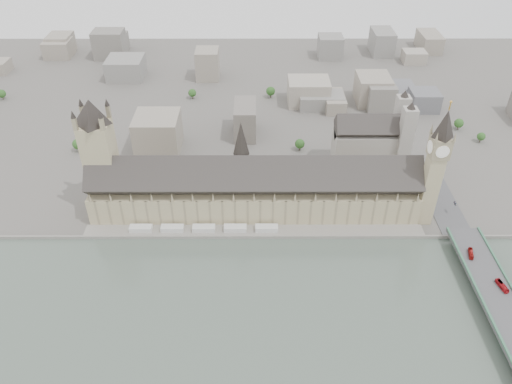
{
  "coord_description": "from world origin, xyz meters",
  "views": [
    {
      "loc": [
        1.04,
        -310.46,
        260.32
      ],
      "look_at": [
        1.58,
        15.27,
        23.43
      ],
      "focal_mm": 35.0,
      "sensor_mm": 36.0,
      "label": 1
    }
  ],
  "objects_px": {
    "red_bus_north": "(471,253)",
    "car_silver": "(502,286)",
    "elizabeth_tower": "(436,160)",
    "red_bus_south": "(502,286)",
    "palace_of_westminster": "(254,190)",
    "victoria_tower": "(99,152)",
    "westminster_abbey": "(373,140)",
    "westminster_bridge": "(498,305)",
    "car_approach": "(455,203)"
  },
  "relations": [
    {
      "from": "westminster_abbey",
      "to": "red_bus_south",
      "type": "distance_m",
      "value": 181.07
    },
    {
      "from": "car_approach",
      "to": "elizabeth_tower",
      "type": "bearing_deg",
      "value": -157.49
    },
    {
      "from": "red_bus_north",
      "to": "red_bus_south",
      "type": "distance_m",
      "value": 33.23
    },
    {
      "from": "westminster_abbey",
      "to": "red_bus_north",
      "type": "height_order",
      "value": "westminster_abbey"
    },
    {
      "from": "car_silver",
      "to": "car_approach",
      "type": "distance_m",
      "value": 92.12
    },
    {
      "from": "palace_of_westminster",
      "to": "victoria_tower",
      "type": "height_order",
      "value": "victoria_tower"
    },
    {
      "from": "victoria_tower",
      "to": "car_silver",
      "type": "xyz_separation_m",
      "value": [
        289.5,
        -101.88,
        -44.18
      ]
    },
    {
      "from": "palace_of_westminster",
      "to": "westminster_abbey",
      "type": "relative_size",
      "value": 3.9
    },
    {
      "from": "victoria_tower",
      "to": "car_approach",
      "type": "height_order",
      "value": "victoria_tower"
    },
    {
      "from": "elizabeth_tower",
      "to": "red_bus_south",
      "type": "xyz_separation_m",
      "value": [
        29.17,
        -84.62,
        -46.14
      ]
    },
    {
      "from": "palace_of_westminster",
      "to": "car_approach",
      "type": "bearing_deg",
      "value": -1.2
    },
    {
      "from": "victoria_tower",
      "to": "elizabeth_tower",
      "type": "bearing_deg",
      "value": -3.96
    },
    {
      "from": "elizabeth_tower",
      "to": "victoria_tower",
      "type": "relative_size",
      "value": 1.07
    },
    {
      "from": "palace_of_westminster",
      "to": "red_bus_north",
      "type": "bearing_deg",
      "value": -22.31
    },
    {
      "from": "victoria_tower",
      "to": "car_approach",
      "type": "distance_m",
      "value": 291.67
    },
    {
      "from": "red_bus_north",
      "to": "car_approach",
      "type": "height_order",
      "value": "red_bus_north"
    },
    {
      "from": "red_bus_north",
      "to": "car_silver",
      "type": "relative_size",
      "value": 2.45
    },
    {
      "from": "red_bus_north",
      "to": "westminster_abbey",
      "type": "bearing_deg",
      "value": 122.9
    },
    {
      "from": "victoria_tower",
      "to": "red_bus_south",
      "type": "relative_size",
      "value": 8.2
    },
    {
      "from": "red_bus_south",
      "to": "westminster_bridge",
      "type": "bearing_deg",
      "value": -127.12
    },
    {
      "from": "red_bus_south",
      "to": "car_approach",
      "type": "distance_m",
      "value": 92.85
    },
    {
      "from": "red_bus_south",
      "to": "victoria_tower",
      "type": "bearing_deg",
      "value": 148.73
    },
    {
      "from": "red_bus_south",
      "to": "car_silver",
      "type": "bearing_deg",
      "value": 53.95
    },
    {
      "from": "westminster_bridge",
      "to": "westminster_abbey",
      "type": "bearing_deg",
      "value": 105.64
    },
    {
      "from": "elizabeth_tower",
      "to": "westminster_abbey",
      "type": "distance_m",
      "value": 96.91
    },
    {
      "from": "victoria_tower",
      "to": "westminster_abbey",
      "type": "relative_size",
      "value": 1.47
    },
    {
      "from": "westminster_bridge",
      "to": "westminster_abbey",
      "type": "xyz_separation_m",
      "value": [
        -51.08,
        182.5,
        19.96
      ]
    },
    {
      "from": "victoria_tower",
      "to": "westminster_abbey",
      "type": "distance_m",
      "value": 244.79
    },
    {
      "from": "victoria_tower",
      "to": "red_bus_north",
      "type": "xyz_separation_m",
      "value": [
        279.35,
        -70.87,
        -43.36
      ]
    },
    {
      "from": "westminster_abbey",
      "to": "red_bus_south",
      "type": "bearing_deg",
      "value": -71.86
    },
    {
      "from": "westminster_bridge",
      "to": "red_bus_south",
      "type": "bearing_deg",
      "value": 64.61
    },
    {
      "from": "palace_of_westminster",
      "to": "westminster_abbey",
      "type": "xyz_separation_m",
      "value": [
        110.92,
        75.3,
        2.38
      ]
    },
    {
      "from": "car_approach",
      "to": "red_bus_south",
      "type": "bearing_deg",
      "value": -83.15
    },
    {
      "from": "victoria_tower",
      "to": "westminster_bridge",
      "type": "height_order",
      "value": "victoria_tower"
    },
    {
      "from": "westminster_bridge",
      "to": "car_approach",
      "type": "xyz_separation_m",
      "value": [
        4.12,
        103.73,
        5.79
      ]
    },
    {
      "from": "red_bus_south",
      "to": "car_silver",
      "type": "height_order",
      "value": "red_bus_south"
    },
    {
      "from": "victoria_tower",
      "to": "red_bus_north",
      "type": "relative_size",
      "value": 8.72
    },
    {
      "from": "westminster_abbey",
      "to": "car_silver",
      "type": "xyz_separation_m",
      "value": [
        56.57,
        -170.88,
        -14.06
      ]
    },
    {
      "from": "palace_of_westminster",
      "to": "westminster_bridge",
      "type": "height_order",
      "value": "palace_of_westminster"
    },
    {
      "from": "red_bus_north",
      "to": "car_silver",
      "type": "height_order",
      "value": "red_bus_north"
    },
    {
      "from": "red_bus_south",
      "to": "car_approach",
      "type": "relative_size",
      "value": 2.68
    },
    {
      "from": "elizabeth_tower",
      "to": "red_bus_north",
      "type": "bearing_deg",
      "value": -69.9
    },
    {
      "from": "palace_of_westminster",
      "to": "red_bus_north",
      "type": "xyz_separation_m",
      "value": [
        157.35,
        -64.57,
        -10.86
      ]
    },
    {
      "from": "palace_of_westminster",
      "to": "car_silver",
      "type": "relative_size",
      "value": 56.59
    },
    {
      "from": "westminster_bridge",
      "to": "elizabeth_tower",
      "type": "bearing_deg",
      "value": 104.11
    },
    {
      "from": "westminster_abbey",
      "to": "red_bus_north",
      "type": "relative_size",
      "value": 5.93
    },
    {
      "from": "elizabeth_tower",
      "to": "car_approach",
      "type": "relative_size",
      "value": 23.63
    },
    {
      "from": "westminster_abbey",
      "to": "red_bus_south",
      "type": "xyz_separation_m",
      "value": [
        56.24,
        -171.62,
        -13.13
      ]
    },
    {
      "from": "victoria_tower",
      "to": "westminster_abbey",
      "type": "height_order",
      "value": "victoria_tower"
    },
    {
      "from": "palace_of_westminster",
      "to": "car_silver",
      "type": "distance_m",
      "value": 193.2
    }
  ]
}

